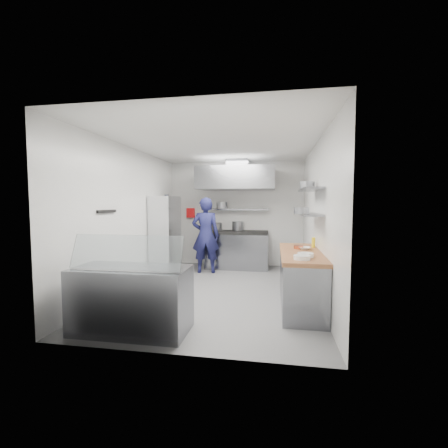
% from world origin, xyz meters
% --- Properties ---
extents(floor, '(5.00, 5.00, 0.00)m').
position_xyz_m(floor, '(0.00, 0.00, 0.00)').
color(floor, '#5F5F62').
rests_on(floor, ground).
extents(ceiling, '(5.00, 5.00, 0.00)m').
position_xyz_m(ceiling, '(0.00, 0.00, 2.80)').
color(ceiling, silver).
rests_on(ceiling, wall_back).
extents(wall_back, '(3.60, 2.80, 0.02)m').
position_xyz_m(wall_back, '(0.00, 2.50, 1.40)').
color(wall_back, white).
rests_on(wall_back, floor).
extents(wall_front, '(3.60, 2.80, 0.02)m').
position_xyz_m(wall_front, '(0.00, -2.50, 1.40)').
color(wall_front, white).
rests_on(wall_front, floor).
extents(wall_left, '(2.80, 5.00, 0.02)m').
position_xyz_m(wall_left, '(-1.80, 0.00, 1.40)').
color(wall_left, white).
rests_on(wall_left, floor).
extents(wall_right, '(2.80, 5.00, 0.02)m').
position_xyz_m(wall_right, '(1.80, 0.00, 1.40)').
color(wall_right, white).
rests_on(wall_right, floor).
extents(gas_range, '(1.60, 0.80, 0.90)m').
position_xyz_m(gas_range, '(0.10, 2.10, 0.45)').
color(gas_range, gray).
rests_on(gas_range, floor).
extents(cooktop, '(1.57, 0.78, 0.06)m').
position_xyz_m(cooktop, '(0.10, 2.10, 0.93)').
color(cooktop, black).
rests_on(cooktop, gas_range).
extents(stock_pot_left, '(0.31, 0.31, 0.20)m').
position_xyz_m(stock_pot_left, '(-0.50, 2.30, 1.06)').
color(stock_pot_left, slate).
rests_on(stock_pot_left, cooktop).
extents(stock_pot_mid, '(0.31, 0.31, 0.24)m').
position_xyz_m(stock_pot_mid, '(0.08, 2.36, 1.08)').
color(stock_pot_mid, slate).
rests_on(stock_pot_mid, cooktop).
extents(over_range_shelf, '(1.60, 0.30, 0.04)m').
position_xyz_m(over_range_shelf, '(0.10, 2.34, 1.52)').
color(over_range_shelf, gray).
rests_on(over_range_shelf, wall_back).
extents(shelf_pot_a, '(0.28, 0.28, 0.18)m').
position_xyz_m(shelf_pot_a, '(-0.33, 2.19, 1.63)').
color(shelf_pot_a, slate).
rests_on(shelf_pot_a, over_range_shelf).
extents(extractor_hood, '(1.90, 1.15, 0.55)m').
position_xyz_m(extractor_hood, '(0.10, 1.93, 2.30)').
color(extractor_hood, gray).
rests_on(extractor_hood, wall_back).
extents(hood_duct, '(0.55, 0.55, 0.24)m').
position_xyz_m(hood_duct, '(0.10, 2.15, 2.68)').
color(hood_duct, slate).
rests_on(hood_duct, extractor_hood).
extents(red_firebox, '(0.22, 0.10, 0.26)m').
position_xyz_m(red_firebox, '(-1.25, 2.44, 1.42)').
color(red_firebox, red).
rests_on(red_firebox, wall_back).
extents(chef, '(0.73, 0.53, 1.83)m').
position_xyz_m(chef, '(-0.59, 1.44, 0.91)').
color(chef, '#171947').
rests_on(chef, floor).
extents(wire_rack, '(0.50, 0.90, 1.85)m').
position_xyz_m(wire_rack, '(-1.53, 1.21, 0.93)').
color(wire_rack, silver).
rests_on(wire_rack, floor).
extents(rack_bin_a, '(0.15, 0.19, 0.17)m').
position_xyz_m(rack_bin_a, '(-1.53, 0.95, 0.80)').
color(rack_bin_a, white).
rests_on(rack_bin_a, wire_rack).
extents(rack_bin_b, '(0.15, 0.19, 0.17)m').
position_xyz_m(rack_bin_b, '(-1.53, 1.47, 1.30)').
color(rack_bin_b, yellow).
rests_on(rack_bin_b, wire_rack).
extents(rack_jar, '(0.10, 0.10, 0.18)m').
position_xyz_m(rack_jar, '(-1.48, 1.18, 1.80)').
color(rack_jar, black).
rests_on(rack_jar, wire_rack).
extents(knife_strip, '(0.04, 0.55, 0.05)m').
position_xyz_m(knife_strip, '(-1.78, -0.90, 1.55)').
color(knife_strip, black).
rests_on(knife_strip, wall_left).
extents(prep_counter_base, '(0.62, 2.00, 0.84)m').
position_xyz_m(prep_counter_base, '(1.48, -0.60, 0.42)').
color(prep_counter_base, gray).
rests_on(prep_counter_base, floor).
extents(prep_counter_top, '(0.65, 2.04, 0.06)m').
position_xyz_m(prep_counter_top, '(1.48, -0.60, 0.87)').
color(prep_counter_top, brown).
rests_on(prep_counter_top, prep_counter_base).
extents(plate_stack_a, '(0.23, 0.23, 0.06)m').
position_xyz_m(plate_stack_a, '(1.50, -1.11, 0.93)').
color(plate_stack_a, white).
rests_on(plate_stack_a, prep_counter_top).
extents(plate_stack_b, '(0.23, 0.23, 0.06)m').
position_xyz_m(plate_stack_b, '(1.43, -1.32, 0.93)').
color(plate_stack_b, white).
rests_on(plate_stack_b, prep_counter_top).
extents(copper_pan, '(0.16, 0.16, 0.06)m').
position_xyz_m(copper_pan, '(1.46, -0.31, 0.93)').
color(copper_pan, '#C05A36').
rests_on(copper_pan, prep_counter_top).
extents(squeeze_bottle, '(0.06, 0.06, 0.18)m').
position_xyz_m(squeeze_bottle, '(1.74, -0.11, 0.99)').
color(squeeze_bottle, yellow).
rests_on(squeeze_bottle, prep_counter_top).
extents(mixing_bowl, '(0.21, 0.21, 0.05)m').
position_xyz_m(mixing_bowl, '(1.56, -0.40, 0.92)').
color(mixing_bowl, white).
rests_on(mixing_bowl, prep_counter_top).
extents(wall_shelf_lower, '(0.30, 1.30, 0.04)m').
position_xyz_m(wall_shelf_lower, '(1.64, -0.30, 1.50)').
color(wall_shelf_lower, gray).
rests_on(wall_shelf_lower, wall_right).
extents(wall_shelf_upper, '(0.30, 1.30, 0.04)m').
position_xyz_m(wall_shelf_upper, '(1.64, -0.30, 1.92)').
color(wall_shelf_upper, gray).
rests_on(wall_shelf_upper, wall_right).
extents(shelf_pot_c, '(0.24, 0.24, 0.10)m').
position_xyz_m(shelf_pot_c, '(1.47, -0.73, 1.57)').
color(shelf_pot_c, slate).
rests_on(shelf_pot_c, wall_shelf_lower).
extents(shelf_pot_d, '(0.26, 0.26, 0.14)m').
position_xyz_m(shelf_pot_d, '(1.63, 0.07, 2.01)').
color(shelf_pot_d, slate).
rests_on(shelf_pot_d, wall_shelf_upper).
extents(display_case, '(1.50, 0.70, 0.85)m').
position_xyz_m(display_case, '(-0.79, -2.00, 0.42)').
color(display_case, gray).
rests_on(display_case, floor).
extents(display_glass, '(1.47, 0.19, 0.42)m').
position_xyz_m(display_glass, '(-0.79, -2.12, 1.07)').
color(display_glass, silver).
rests_on(display_glass, display_case).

